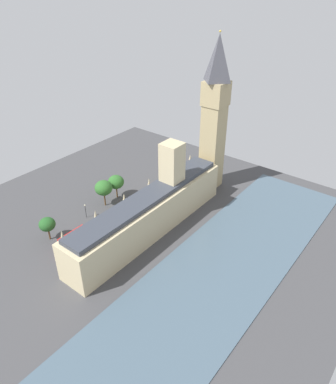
{
  "coord_description": "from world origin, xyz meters",
  "views": [
    {
      "loc": [
        -70.22,
        76.38,
        79.01
      ],
      "look_at": [
        1.0,
        -14.16,
        8.06
      ],
      "focal_mm": 33.77,
      "sensor_mm": 36.0,
      "label": 1
    }
  ],
  "objects": [
    {
      "name": "car_white_under_trees",
      "position": [
        11.88,
        -4.78,
        0.89
      ],
      "size": [
        2.15,
        4.77,
        1.74
      ],
      "rotation": [
        0.0,
        0.0,
        3.08
      ],
      "color": "silver",
      "rests_on": "ground"
    },
    {
      "name": "double_decker_bus_opposite_hall",
      "position": [
        13.16,
        21.63,
        2.63
      ],
      "size": [
        2.66,
        10.5,
        4.75
      ],
      "rotation": [
        0.0,
        0.0,
        3.14
      ],
      "color": "red",
      "rests_on": "ground"
    },
    {
      "name": "river_thames",
      "position": [
        -32.13,
        0.0,
        0.12
      ],
      "size": [
        33.46,
        126.0,
        0.25
      ],
      "primitive_type": "cube",
      "color": "#475B6B",
      "rests_on": "ground"
    },
    {
      "name": "plane_tree_leading",
      "position": [
        22.45,
        -1.45,
        7.88
      ],
      "size": [
        6.81,
        6.81,
        10.81
      ],
      "color": "brown",
      "rests_on": "ground"
    },
    {
      "name": "street_lamp_far_end",
      "position": [
        21.96,
        8.68,
        4.03
      ],
      "size": [
        0.56,
        0.56,
        5.69
      ],
      "color": "black",
      "rests_on": "ground"
    },
    {
      "name": "plane_tree_midblock",
      "position": [
        22.95,
        -8.52,
        7.11
      ],
      "size": [
        6.39,
        6.39,
        9.86
      ],
      "color": "brown",
      "rests_on": "ground"
    },
    {
      "name": "clock_tower",
      "position": [
        -1.17,
        -40.46,
        31.87
      ],
      "size": [
        8.69,
        8.69,
        61.53
      ],
      "color": "tan",
      "rests_on": "ground"
    },
    {
      "name": "parliament_building",
      "position": [
        -1.99,
        -1.28,
        8.07
      ],
      "size": [
        11.8,
        70.0,
        29.25
      ],
      "color": "#CCBA8E",
      "rests_on": "ground"
    },
    {
      "name": "ground_plane",
      "position": [
        0.0,
        0.0,
        0.0
      ],
      "size": [
        140.0,
        140.0,
        0.0
      ],
      "primitive_type": "plane",
      "color": "#424244"
    },
    {
      "name": "car_silver_near_tower",
      "position": [
        12.03,
        -23.56,
        0.89
      ],
      "size": [
        2.01,
        4.69,
        1.74
      ],
      "rotation": [
        0.0,
        0.0,
        0.03
      ],
      "color": "#B7B7BC",
      "rests_on": "ground"
    },
    {
      "name": "pedestrian_trailing",
      "position": [
        5.61,
        0.68,
        0.68
      ],
      "size": [
        0.59,
        0.5,
        1.52
      ],
      "rotation": [
        0.0,
        0.0,
        4.9
      ],
      "color": "#336B60",
      "rests_on": "ground"
    },
    {
      "name": "plane_tree_corner",
      "position": [
        21.95,
        24.94,
        6.21
      ],
      "size": [
        5.53,
        5.53,
        8.6
      ],
      "color": "brown",
      "rests_on": "ground"
    },
    {
      "name": "car_black_kerbside",
      "position": [
        15.44,
        4.48,
        0.89
      ],
      "size": [
        1.96,
        4.29,
        1.74
      ],
      "rotation": [
        0.0,
        0.0,
        3.16
      ],
      "color": "black",
      "rests_on": "ground"
    },
    {
      "name": "pedestrian_by_river_gate",
      "position": [
        6.05,
        -19.27,
        0.69
      ],
      "size": [
        0.65,
        0.6,
        1.53
      ],
      "rotation": [
        0.0,
        0.0,
        4.13
      ],
      "color": "gray",
      "rests_on": "ground"
    }
  ]
}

